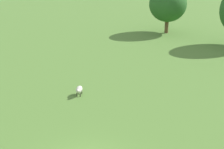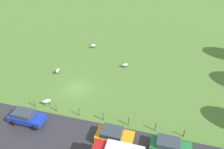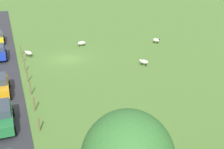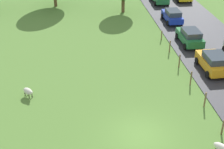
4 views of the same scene
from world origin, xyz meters
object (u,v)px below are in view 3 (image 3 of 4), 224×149
(sheep_3, at_px, (81,43))
(sheep_1, at_px, (144,62))
(sheep_2, at_px, (28,53))
(sheep_0, at_px, (156,40))
(car_4, at_px, (0,116))

(sheep_3, bearing_deg, sheep_1, 114.65)
(sheep_1, xyz_separation_m, sheep_2, (12.30, -8.01, 0.05))
(sheep_0, distance_m, car_4, 26.96)
(sheep_2, bearing_deg, sheep_3, -162.56)
(sheep_1, xyz_separation_m, sheep_3, (4.76, -10.38, -0.03))
(car_4, bearing_deg, sheep_2, -102.04)
(sheep_3, bearing_deg, sheep_0, 167.12)
(sheep_2, xyz_separation_m, sheep_3, (-7.54, -2.37, -0.07))
(sheep_0, bearing_deg, sheep_1, 53.14)
(car_4, bearing_deg, sheep_0, -143.53)
(sheep_1, relative_size, car_4, 0.26)
(sheep_2, distance_m, car_4, 16.47)
(sheep_3, distance_m, car_4, 21.48)
(sheep_3, bearing_deg, car_4, 59.29)
(sheep_0, distance_m, sheep_3, 10.98)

